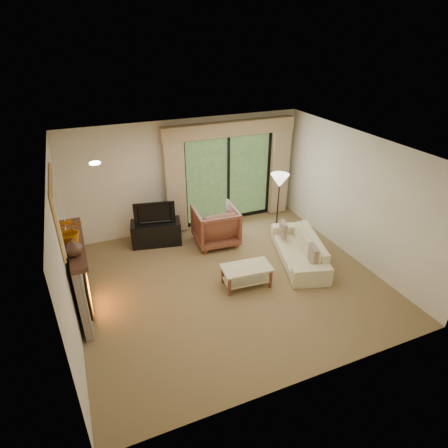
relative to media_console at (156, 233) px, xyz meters
name	(u,v)px	position (x,y,z in m)	size (l,w,h in m)	color
floor	(230,281)	(0.95, -1.95, -0.27)	(5.50, 5.50, 0.00)	olive
ceiling	(231,150)	(0.95, -1.95, 2.33)	(5.50, 5.50, 0.00)	white
wall_back	(188,175)	(0.95, 0.55, 1.03)	(5.00, 5.00, 0.00)	beige
wall_front	(312,308)	(0.95, -4.45, 1.03)	(5.00, 5.00, 0.00)	beige
wall_left	(65,253)	(-1.80, -1.95, 1.03)	(5.00, 5.00, 0.00)	beige
wall_right	(355,197)	(3.70, -1.95, 1.03)	(5.00, 5.00, 0.00)	beige
fireplace	(79,277)	(-1.68, -1.75, 0.41)	(0.24, 1.70, 1.37)	gray
mirror	(58,209)	(-1.76, -1.75, 1.68)	(0.07, 1.45, 1.02)	tan
sliding_door	(228,178)	(1.95, 0.50, 0.83)	(2.26, 0.10, 2.16)	black
curtain_left	(175,184)	(0.60, 0.39, 0.93)	(0.45, 0.18, 2.35)	tan
curtain_right	(279,169)	(3.30, 0.39, 0.93)	(0.45, 0.18, 2.35)	tan
cornice	(230,129)	(1.95, 0.41, 2.05)	(3.20, 0.24, 0.32)	tan
media_console	(156,233)	(0.00, 0.00, 0.00)	(1.08, 0.49, 0.54)	black
tv	(154,212)	(0.00, 0.00, 0.52)	(0.88, 0.11, 0.51)	black
armchair	(215,226)	(1.24, -0.47, 0.16)	(0.92, 0.94, 0.86)	brown
sofa	(299,249)	(2.56, -1.83, 0.01)	(1.94, 0.76, 0.57)	beige
pillow_near	(313,255)	(2.50, -2.39, 0.21)	(0.10, 0.36, 0.36)	brown
pillow_far	(283,229)	(2.50, -1.28, 0.21)	(0.09, 0.34, 0.34)	brown
coffee_table	(246,276)	(1.19, -2.18, -0.06)	(0.91, 0.50, 0.41)	#CDBD86
floor_lamp	(278,206)	(2.66, -0.72, 0.49)	(0.41, 0.41, 1.52)	beige
vase	(73,247)	(-1.66, -2.18, 1.24)	(0.27, 0.27, 0.28)	#43281E
branches	(70,231)	(-1.66, -1.86, 1.34)	(0.44, 0.38, 0.49)	#C5670A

